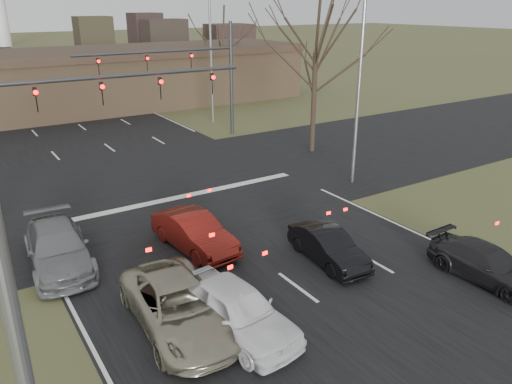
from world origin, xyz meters
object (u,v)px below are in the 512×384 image
car_silver_suv (179,306)px  car_grey_ahead (58,248)px  streetlight_right_near (357,79)px  streetlight_right_far (209,52)px  car_white_sedan (236,309)px  car_black_hatch (328,246)px  car_charcoal_sedan (487,264)px  car_red_ahead (194,232)px  streetlight_left (43,370)px  building (81,80)px  mast_arm_near (53,109)px  mast_arm_far (196,67)px

car_silver_suv → car_grey_ahead: (-2.19, 5.85, 0.01)m
streetlight_right_near → streetlight_right_far: (0.50, 17.00, 0.00)m
car_white_sedan → car_black_hatch: bearing=12.4°
car_charcoal_sedan → car_grey_ahead: size_ratio=0.83×
car_red_ahead → streetlight_right_far: bearing=53.9°
streetlight_left → streetlight_right_near: same height
building → car_charcoal_sedan: (3.91, -38.11, -2.05)m
streetlight_left → car_red_ahead: bearing=58.2°
streetlight_left → streetlight_right_near: 22.52m
car_silver_suv → car_charcoal_sedan: 10.73m
car_charcoal_sedan → car_red_ahead: (-7.59, 7.65, 0.10)m
car_black_hatch → car_grey_ahead: size_ratio=0.74×
streetlight_right_near → streetlight_right_far: 17.01m
car_charcoal_sedan → car_white_sedan: bearing=165.5°
streetlight_left → car_grey_ahead: bearing=79.9°
car_black_hatch → car_red_ahead: bearing=141.5°
streetlight_left → car_silver_suv: bearing=57.8°
car_charcoal_sedan → car_red_ahead: 10.77m
building → streetlight_right_near: 28.97m
car_red_ahead → car_grey_ahead: bearing=156.3°
streetlight_right_near → car_grey_ahead: streetlight_right_near is taller
mast_arm_near → car_black_hatch: (7.31, -9.10, -4.44)m
mast_arm_near → car_black_hatch: size_ratio=3.17×
mast_arm_near → car_red_ahead: (3.55, -5.46, -4.35)m
mast_arm_far → car_charcoal_sedan: (-0.28, -23.11, -4.40)m
streetlight_right_near → car_white_sedan: size_ratio=2.21×
streetlight_right_far → streetlight_right_near: bearing=-91.7°
car_grey_ahead → car_black_hatch: bearing=-26.5°
streetlight_left → mast_arm_far: bearing=60.9°
streetlight_left → car_black_hatch: (10.90, 7.90, -4.96)m
streetlight_right_near → mast_arm_near: bearing=167.9°
mast_arm_near → car_silver_suv: bearing=-84.7°
car_silver_suv → car_charcoal_sedan: size_ratio=1.24×
streetlight_right_near → car_red_ahead: size_ratio=2.29×
streetlight_left → car_black_hatch: bearing=35.9°
streetlight_right_far → building: bearing=123.6°
building → car_black_hatch: bearing=-89.9°
car_silver_suv → car_red_ahead: car_silver_suv is taller
car_white_sedan → car_red_ahead: 5.66m
car_silver_suv → mast_arm_near: bearing=98.5°
mast_arm_far → streetlight_right_near: 13.28m
car_silver_suv → car_grey_ahead: size_ratio=1.03×
building → streetlight_right_far: bearing=-56.4°
mast_arm_far → car_black_hatch: bearing=-102.1°
car_silver_suv → car_red_ahead: (2.63, 4.37, -0.02)m
streetlight_right_near → car_black_hatch: size_ratio=2.62×
streetlight_right_far → car_grey_ahead: streetlight_right_far is taller
mast_arm_far → car_charcoal_sedan: mast_arm_far is taller
building → car_silver_suv: size_ratio=8.03×
streetlight_right_far → mast_arm_near: bearing=-136.1°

